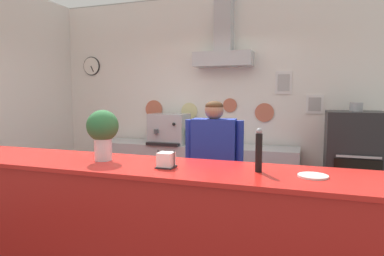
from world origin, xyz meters
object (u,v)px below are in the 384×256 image
espresso_machine (169,129)px  basil_vase (103,131)px  pizza_oven (353,172)px  condiment_plate (313,176)px  napkin_holder (166,161)px  potted_thyme (192,135)px  pepper_grinder (259,150)px  potted_sage (214,135)px  shop_worker (214,171)px

espresso_machine → basil_vase: (0.40, -2.23, 0.21)m
pizza_oven → condiment_plate: 2.12m
pizza_oven → basil_vase: bearing=-135.0°
napkin_holder → condiment_plate: bearing=3.0°
potted_thyme → pepper_grinder: bearing=-61.4°
potted_sage → napkin_holder: 2.33m
shop_worker → condiment_plate: size_ratio=8.40×
pepper_grinder → potted_thyme: bearing=118.6°
shop_worker → basil_vase: 1.31m
shop_worker → espresso_machine: 1.55m
espresso_machine → potted_sage: size_ratio=1.99×
espresso_machine → shop_worker: bearing=-49.8°
potted_thyme → napkin_holder: size_ratio=1.90×
shop_worker → pepper_grinder: 1.29m
shop_worker → potted_thyme: (-0.64, 1.18, 0.22)m
potted_thyme → potted_sage: size_ratio=0.93×
espresso_machine → potted_sage: espresso_machine is taller
pepper_grinder → condiment_plate: pepper_grinder is taller
espresso_machine → condiment_plate: size_ratio=2.87×
potted_sage → basil_vase: (-0.27, -2.23, 0.27)m
pepper_grinder → napkin_holder: bearing=-172.7°
espresso_machine → potted_thyme: (0.35, 0.01, -0.07)m
condiment_plate → pepper_grinder: bearing=175.1°
potted_sage → condiment_plate: size_ratio=1.44×
pepper_grinder → condiment_plate: size_ratio=1.57×
espresso_machine → pizza_oven: bearing=-5.6°
shop_worker → basil_vase: (-0.59, -1.06, 0.50)m
espresso_machine → condiment_plate: 2.96m
shop_worker → potted_sage: bearing=-80.7°
shop_worker → pepper_grinder: (0.59, -1.06, 0.42)m
espresso_machine → condiment_plate: espresso_machine is taller
shop_worker → basil_vase: bearing=55.2°
basil_vase → pizza_oven: bearing=45.0°
potted_sage → basil_vase: size_ratio=0.68×
potted_sage → napkin_holder: napkin_holder is taller
basil_vase → potted_sage: bearing=83.0°
shop_worker → potted_sage: shop_worker is taller
pizza_oven → potted_thyme: pizza_oven is taller
potted_sage → basil_vase: 2.26m
potted_sage → pepper_grinder: size_ratio=0.92×
pizza_oven → condiment_plate: (-0.48, -2.02, 0.39)m
shop_worker → potted_sage: (-0.31, 1.16, 0.23)m
napkin_holder → pizza_oven: bearing=55.3°
potted_thyme → pepper_grinder: 2.56m
condiment_plate → pizza_oven: bearing=76.6°
shop_worker → potted_thyme: bearing=-67.5°
basil_vase → napkin_holder: 0.59m
basil_vase → napkin_holder: size_ratio=3.01×
pizza_oven → basil_vase: (-1.99, -2.00, 0.61)m
espresso_machine → basil_vase: size_ratio=1.36×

